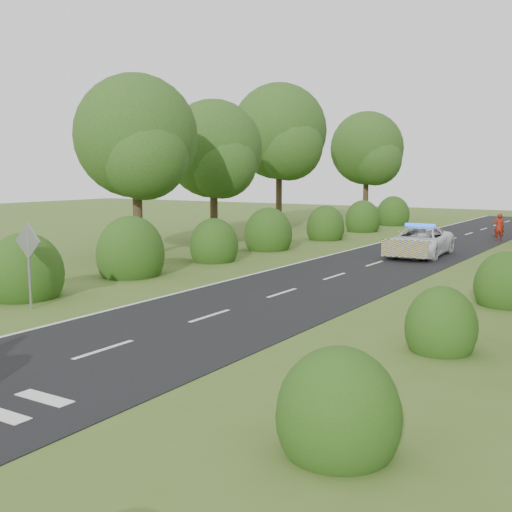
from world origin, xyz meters
The scene contains 11 objects.
ground centered at (0.00, 0.00, 0.00)m, with size 120.00×120.00×0.00m, color #456021.
road centered at (0.00, 15.00, 0.01)m, with size 6.00×70.00×0.02m, color black.
road_markings centered at (-1.60, 12.93, 0.03)m, with size 4.96×70.00×0.01m.
hedgerow_left centered at (-6.51, 11.69, 0.75)m, with size 2.75×50.41×3.00m.
tree_left_a centered at (-9.75, 11.86, 5.34)m, with size 5.74×5.60×8.38m.
tree_left_b centered at (-11.25, 19.86, 5.04)m, with size 5.74×5.60×8.07m.
tree_left_c centered at (-12.70, 29.83, 6.53)m, with size 6.97×6.80×10.22m.
tree_left_d centered at (-10.23, 39.85, 5.64)m, with size 6.15×6.00×8.89m.
road_sign centered at (-5.00, 2.00, 1.65)m, with size 1.06×0.08×2.53m.
police_van centered at (0.80, 19.59, 0.70)m, with size 2.62×5.21×1.55m.
pedestrian_red centered at (2.49, 28.74, 0.80)m, with size 0.58×0.38×1.59m, color maroon.
Camera 1 is at (10.37, -9.99, 3.99)m, focal length 45.00 mm.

